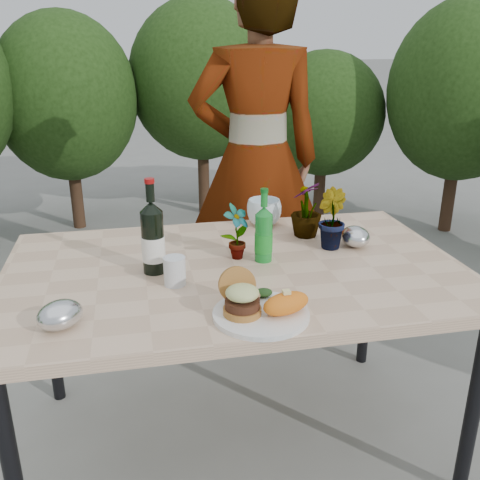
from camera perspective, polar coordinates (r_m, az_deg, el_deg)
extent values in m
plane|color=slate|center=(2.28, -0.43, -20.39)|extent=(80.00, 80.00, 0.00)
cube|color=#D3AE8C|center=(1.89, -0.49, -3.42)|extent=(1.60, 1.00, 0.04)
cylinder|color=black|center=(1.75, -23.06, -22.11)|extent=(0.05, 0.05, 0.71)
cylinder|color=black|center=(2.01, 23.65, -16.11)|extent=(0.05, 0.05, 0.71)
cylinder|color=black|center=(2.43, -19.60, -8.75)|extent=(0.05, 0.05, 0.71)
cylinder|color=black|center=(2.62, 13.39, -5.85)|extent=(0.05, 0.05, 0.71)
cylinder|color=#382316|center=(4.70, -16.95, 3.79)|extent=(0.10, 0.10, 0.42)
ellipsoid|color=#274717|center=(4.54, -18.10, 14.25)|extent=(1.11, 1.11, 1.30)
cylinder|color=#382316|center=(4.90, -3.87, 5.81)|extent=(0.10, 0.10, 0.50)
ellipsoid|color=#274717|center=(4.74, -4.15, 16.65)|extent=(1.23, 1.23, 1.35)
cylinder|color=#382316|center=(4.86, 8.44, 4.80)|extent=(0.10, 0.10, 0.38)
ellipsoid|color=#274717|center=(4.72, 8.90, 13.15)|extent=(1.03, 1.03, 1.05)
cylinder|color=#382316|center=(4.74, 21.26, 3.54)|extent=(0.10, 0.10, 0.44)
ellipsoid|color=#274717|center=(4.57, 22.77, 14.47)|extent=(1.15, 1.15, 1.38)
cylinder|color=white|center=(1.55, 2.25, -7.94)|extent=(0.28, 0.28, 0.01)
cylinder|color=#B7722D|center=(1.53, 0.25, -7.57)|extent=(0.11, 0.11, 0.02)
cylinder|color=#472314|center=(1.52, 0.25, -6.82)|extent=(0.10, 0.10, 0.02)
ellipsoid|color=beige|center=(1.51, 0.25, -5.66)|extent=(0.10, 0.10, 0.04)
cylinder|color=#B7722D|center=(1.58, -0.32, -4.83)|extent=(0.11, 0.06, 0.11)
ellipsoid|color=orange|center=(1.53, 4.94, -6.75)|extent=(0.17, 0.12, 0.06)
ellipsoid|color=olive|center=(1.62, 1.50, -5.84)|extent=(0.04, 0.04, 0.02)
ellipsoid|color=#193814|center=(1.63, 2.49, -5.64)|extent=(0.06, 0.04, 0.03)
cylinder|color=black|center=(1.82, -9.25, -0.25)|extent=(0.08, 0.08, 0.22)
cylinder|color=white|center=(1.83, -9.22, -0.88)|extent=(0.08, 0.08, 0.09)
cone|color=black|center=(1.78, -9.48, 3.53)|extent=(0.08, 0.08, 0.04)
cylinder|color=black|center=(1.77, -9.58, 5.04)|extent=(0.03, 0.03, 0.06)
cylinder|color=maroon|center=(1.76, -9.65, 6.25)|extent=(0.03, 0.03, 0.02)
cylinder|color=#177E28|center=(1.90, 2.53, 0.22)|extent=(0.06, 0.06, 0.17)
cylinder|color=#198C26|center=(1.91, 2.53, -0.27)|extent=(0.06, 0.06, 0.07)
cone|color=#177E28|center=(1.87, 2.58, 3.14)|extent=(0.06, 0.06, 0.03)
cylinder|color=#177E28|center=(1.86, 2.60, 4.34)|extent=(0.02, 0.02, 0.05)
cylinder|color=#0C5919|center=(1.85, 2.62, 5.31)|extent=(0.03, 0.03, 0.01)
cylinder|color=silver|center=(1.74, -6.98, -3.31)|extent=(0.07, 0.07, 0.09)
imported|color=#20501B|center=(1.91, -0.36, 0.86)|extent=(0.13, 0.12, 0.20)
imported|color=#22501B|center=(2.05, 9.63, 2.25)|extent=(0.11, 0.13, 0.23)
imported|color=#2C5F20|center=(2.15, 7.11, 3.25)|extent=(0.18, 0.18, 0.22)
imported|color=silver|center=(2.28, 2.58, 2.94)|extent=(0.15, 0.15, 0.12)
ellipsoid|color=silver|center=(1.56, -18.66, -7.57)|extent=(0.17, 0.17, 0.08)
ellipsoid|color=silver|center=(2.10, 12.21, 0.37)|extent=(0.11, 0.14, 0.08)
imported|color=#97604B|center=(2.73, 1.72, 8.44)|extent=(0.70, 0.48, 1.84)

